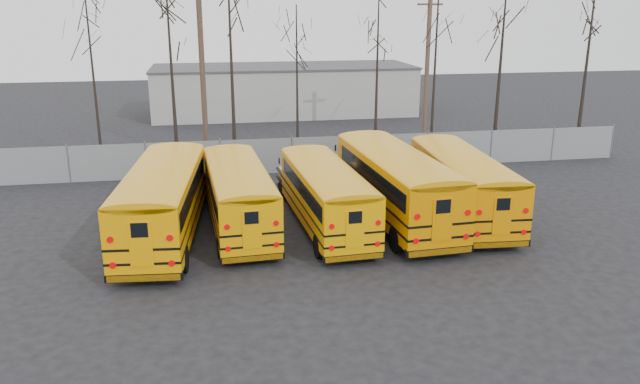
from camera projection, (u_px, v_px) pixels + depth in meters
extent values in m
plane|color=black|center=(334.00, 251.00, 24.17)|extent=(120.00, 120.00, 0.00)
cube|color=gray|center=(292.00, 155.00, 35.18)|extent=(40.00, 0.04, 2.00)
cube|color=#A3A39F|center=(284.00, 90.00, 54.08)|extent=(22.00, 8.00, 4.00)
cylinder|color=black|center=(118.00, 261.00, 21.91)|extent=(0.37, 1.02, 1.00)
cylinder|color=black|center=(183.00, 259.00, 22.10)|extent=(0.37, 1.02, 1.00)
cylinder|color=black|center=(157.00, 192.00, 29.93)|extent=(0.37, 1.02, 1.00)
cylinder|color=black|center=(204.00, 191.00, 30.12)|extent=(0.37, 1.02, 1.00)
cube|color=#F09800|center=(162.00, 201.00, 24.77)|extent=(3.33, 9.50, 2.35)
cube|color=#F09800|center=(181.00, 180.00, 30.22)|extent=(2.40, 1.90, 1.00)
cube|color=black|center=(161.00, 189.00, 24.42)|extent=(3.28, 8.51, 0.70)
cube|color=black|center=(167.00, 211.00, 25.79)|extent=(3.52, 11.22, 0.09)
cube|color=black|center=(166.00, 200.00, 25.64)|extent=(3.52, 11.22, 0.09)
cube|color=black|center=(144.00, 277.00, 20.78)|extent=(2.57, 0.45, 0.28)
cube|color=black|center=(184.00, 186.00, 31.14)|extent=(2.41, 0.42, 0.26)
cube|color=#F09800|center=(141.00, 244.00, 20.32)|extent=(0.75, 0.11, 1.55)
cylinder|color=#B20505|center=(113.00, 265.00, 20.44)|extent=(0.22, 0.06, 0.22)
cylinder|color=#B20505|center=(172.00, 263.00, 20.60)|extent=(0.22, 0.06, 0.22)
cylinder|color=#B20505|center=(110.00, 240.00, 20.18)|extent=(0.22, 0.06, 0.22)
cylinder|color=#B20505|center=(170.00, 238.00, 20.34)|extent=(0.22, 0.06, 0.22)
cylinder|color=black|center=(221.00, 247.00, 23.33)|extent=(0.31, 0.93, 0.91)
cylinder|color=black|center=(275.00, 242.00, 23.79)|extent=(0.31, 0.93, 0.91)
cylinder|color=black|center=(208.00, 190.00, 30.47)|extent=(0.31, 0.93, 0.91)
cylinder|color=black|center=(250.00, 187.00, 30.93)|extent=(0.31, 0.93, 0.91)
cube|color=#E89800|center=(239.00, 195.00, 26.01)|extent=(2.76, 8.61, 2.15)
cube|color=#E89800|center=(228.00, 178.00, 30.87)|extent=(2.14, 1.67, 0.91)
cube|color=black|center=(239.00, 185.00, 25.70)|extent=(2.75, 7.70, 0.64)
cube|color=black|center=(237.00, 205.00, 26.93)|extent=(2.88, 10.18, 0.08)
cube|color=black|center=(237.00, 194.00, 26.79)|extent=(2.88, 10.18, 0.08)
cube|color=black|center=(253.00, 258.00, 22.46)|extent=(2.35, 0.33, 0.26)
cube|color=black|center=(227.00, 184.00, 31.69)|extent=(2.20, 0.31, 0.24)
cube|color=#E89800|center=(252.00, 230.00, 22.05)|extent=(0.69, 0.08, 1.42)
cylinder|color=#B20505|center=(228.00, 249.00, 22.04)|extent=(0.20, 0.05, 0.20)
cylinder|color=#B20505|center=(277.00, 245.00, 22.42)|extent=(0.20, 0.05, 0.20)
cylinder|color=#B20505|center=(227.00, 227.00, 21.80)|extent=(0.20, 0.05, 0.20)
cylinder|color=#B20505|center=(276.00, 223.00, 22.19)|extent=(0.20, 0.05, 0.20)
cylinder|color=black|center=(319.00, 246.00, 23.41)|extent=(0.31, 0.92, 0.90)
cylinder|color=black|center=(371.00, 241.00, 23.87)|extent=(0.31, 0.92, 0.90)
cylinder|color=black|center=(283.00, 190.00, 30.48)|extent=(0.31, 0.92, 0.90)
cylinder|color=black|center=(323.00, 187.00, 30.94)|extent=(0.31, 0.92, 0.90)
cube|color=#EA9C00|center=(326.00, 195.00, 26.07)|extent=(2.75, 8.53, 2.13)
cube|color=#EA9C00|center=(302.00, 178.00, 30.88)|extent=(2.12, 1.65, 0.90)
cube|color=black|center=(327.00, 185.00, 25.76)|extent=(2.73, 7.63, 0.63)
cube|color=black|center=(322.00, 204.00, 26.97)|extent=(2.87, 10.09, 0.08)
cube|color=black|center=(322.00, 194.00, 26.84)|extent=(2.87, 10.09, 0.08)
cube|color=black|center=(354.00, 257.00, 22.56)|extent=(2.32, 0.33, 0.25)
cube|color=black|center=(299.00, 184.00, 31.69)|extent=(2.18, 0.31, 0.24)
cube|color=#EA9C00|center=(355.00, 229.00, 22.15)|extent=(0.68, 0.08, 1.40)
cylinder|color=#B20505|center=(332.00, 248.00, 22.13)|extent=(0.20, 0.05, 0.20)
cylinder|color=#B20505|center=(378.00, 244.00, 22.52)|extent=(0.20, 0.05, 0.20)
cylinder|color=#B20505|center=(332.00, 227.00, 21.90)|extent=(0.20, 0.05, 0.20)
cylinder|color=#B20505|center=(378.00, 223.00, 22.29)|extent=(0.20, 0.05, 0.20)
cylinder|color=black|center=(397.00, 239.00, 23.91)|extent=(0.35, 1.05, 1.03)
cylinder|color=black|center=(453.00, 234.00, 24.44)|extent=(0.35, 1.05, 1.03)
cylinder|color=black|center=(338.00, 180.00, 31.98)|extent=(0.35, 1.05, 1.03)
cylinder|color=black|center=(381.00, 177.00, 32.51)|extent=(0.35, 1.05, 1.03)
cube|color=#D37C00|center=(396.00, 184.00, 26.95)|extent=(3.15, 9.74, 2.43)
cube|color=#D37C00|center=(357.00, 167.00, 32.43)|extent=(2.42, 1.89, 1.03)
cube|color=black|center=(398.00, 173.00, 26.60)|extent=(3.13, 8.71, 0.72)
cube|color=black|center=(389.00, 194.00, 27.98)|extent=(3.29, 11.52, 0.09)
cube|color=black|center=(389.00, 183.00, 27.83)|extent=(3.29, 11.52, 0.09)
cube|color=black|center=(439.00, 251.00, 22.94)|extent=(2.65, 0.38, 0.29)
cube|color=black|center=(353.00, 174.00, 33.37)|extent=(2.49, 0.35, 0.27)
cube|color=#D37C00|center=(442.00, 220.00, 22.48)|extent=(0.78, 0.09, 1.60)
cylinder|color=#B20505|center=(416.00, 241.00, 22.45)|extent=(0.23, 0.05, 0.23)
cylinder|color=#B20505|center=(466.00, 237.00, 22.90)|extent=(0.23, 0.05, 0.23)
cylinder|color=#B20505|center=(417.00, 217.00, 22.18)|extent=(0.23, 0.05, 0.23)
cylinder|color=#B20505|center=(468.00, 213.00, 22.63)|extent=(0.23, 0.05, 0.23)
cylinder|color=black|center=(461.00, 232.00, 24.75)|extent=(0.33, 0.97, 0.95)
cylinder|color=black|center=(513.00, 230.00, 24.99)|extent=(0.33, 0.97, 0.95)
cylinder|color=black|center=(410.00, 179.00, 32.36)|extent=(0.33, 0.97, 0.95)
cylinder|color=black|center=(450.00, 178.00, 32.59)|extent=(0.33, 0.97, 0.95)
cube|color=orange|center=(463.00, 183.00, 27.49)|extent=(2.93, 8.99, 2.24)
cube|color=orange|center=(429.00, 168.00, 32.65)|extent=(2.24, 1.75, 0.95)
cube|color=black|center=(465.00, 173.00, 27.16)|extent=(2.90, 8.04, 0.67)
cube|color=black|center=(456.00, 193.00, 28.46)|extent=(3.06, 10.62, 0.09)
cube|color=black|center=(456.00, 183.00, 28.32)|extent=(3.06, 10.62, 0.09)
cube|color=black|center=(499.00, 244.00, 23.71)|extent=(2.45, 0.36, 0.27)
cube|color=black|center=(424.00, 174.00, 33.53)|extent=(2.29, 0.33, 0.25)
cube|color=orange|center=(502.00, 216.00, 23.28)|extent=(0.72, 0.08, 1.48)
cylinder|color=#B20505|center=(478.00, 234.00, 23.36)|extent=(0.21, 0.05, 0.21)
cylinder|color=#B20505|center=(524.00, 232.00, 23.56)|extent=(0.21, 0.05, 0.21)
cylinder|color=#B20505|center=(479.00, 212.00, 23.11)|extent=(0.21, 0.05, 0.21)
cylinder|color=#B20505|center=(526.00, 211.00, 23.31)|extent=(0.21, 0.05, 0.21)
cylinder|color=#4A362A|center=(203.00, 78.00, 36.13)|extent=(0.32, 0.32, 10.19)
cylinder|color=brown|center=(427.00, 70.00, 41.85)|extent=(0.31, 0.31, 9.82)
cube|color=brown|center=(430.00, 4.00, 40.62)|extent=(1.75, 0.21, 0.13)
cone|color=black|center=(93.00, 75.00, 34.94)|extent=(0.26, 0.26, 10.69)
cone|color=black|center=(172.00, 81.00, 34.74)|extent=(0.26, 0.26, 10.07)
cone|color=black|center=(232.00, 68.00, 35.06)|extent=(0.26, 0.26, 11.47)
cone|color=black|center=(297.00, 81.00, 38.67)|extent=(0.26, 0.26, 9.17)
cone|color=black|center=(377.00, 81.00, 37.22)|extent=(0.26, 0.26, 9.60)
cone|color=black|center=(435.00, 64.00, 37.34)|extent=(0.26, 0.26, 11.43)
cone|color=black|center=(500.00, 72.00, 39.56)|extent=(0.26, 0.26, 10.14)
cone|color=black|center=(586.00, 72.00, 38.64)|extent=(0.26, 0.26, 10.23)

